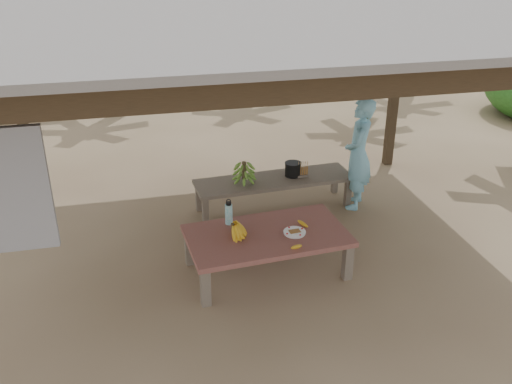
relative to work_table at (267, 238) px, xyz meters
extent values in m
plane|color=brown|center=(-0.05, 0.39, -0.43)|extent=(80.00, 80.00, 0.00)
cube|color=black|center=(-2.85, 2.69, 0.92)|extent=(0.13, 0.13, 2.70)
cube|color=black|center=(2.75, 2.69, 0.92)|extent=(0.13, 0.13, 2.70)
cube|color=black|center=(-0.05, -1.91, 2.27)|extent=(5.80, 0.14, 0.18)
cube|color=black|center=(-0.05, 2.69, 2.27)|extent=(5.80, 0.14, 0.18)
cube|color=black|center=(2.75, 0.39, 2.27)|extent=(0.14, 4.80, 0.18)
cube|color=slate|center=(-0.05, 0.39, 2.49)|extent=(6.60, 5.60, 0.06)
cube|color=slate|center=(-2.15, -1.91, 1.72)|extent=(0.45, 0.05, 0.85)
cube|color=brown|center=(-0.78, -0.48, -0.21)|extent=(0.11, 0.11, 0.44)
cube|color=brown|center=(0.85, -0.35, -0.21)|extent=(0.11, 0.11, 0.44)
cube|color=brown|center=(-0.85, 0.35, -0.21)|extent=(0.11, 0.11, 0.44)
cube|color=brown|center=(0.78, 0.48, -0.21)|extent=(0.11, 0.11, 0.44)
cube|color=maroon|center=(0.00, 0.00, 0.04)|extent=(1.87, 1.14, 0.06)
cube|color=brown|center=(-0.53, 1.25, -0.23)|extent=(0.08, 0.08, 0.40)
cube|color=brown|center=(1.53, 1.38, -0.23)|extent=(0.08, 0.08, 0.40)
cube|color=brown|center=(-0.56, 1.71, -0.23)|extent=(0.08, 0.08, 0.40)
cube|color=brown|center=(1.50, 1.84, -0.23)|extent=(0.08, 0.08, 0.40)
cube|color=brown|center=(0.49, 1.55, -0.01)|extent=(2.23, 0.73, 0.05)
cylinder|color=white|center=(0.30, -0.08, 0.07)|extent=(0.23, 0.23, 0.01)
cylinder|color=white|center=(0.30, -0.08, 0.09)|extent=(0.25, 0.25, 0.02)
cube|color=brown|center=(0.30, -0.08, 0.09)|extent=(0.13, 0.10, 0.02)
ellipsoid|color=yellow|center=(0.23, -0.39, 0.09)|extent=(0.16, 0.11, 0.04)
ellipsoid|color=yellow|center=(0.45, 0.09, 0.09)|extent=(0.13, 0.16, 0.04)
cylinder|color=#3AAEB7|center=(-0.38, 0.32, 0.19)|extent=(0.09, 0.09, 0.25)
cylinder|color=black|center=(-0.38, 0.32, 0.33)|extent=(0.06, 0.06, 0.03)
torus|color=black|center=(-0.38, 0.32, 0.36)|extent=(0.05, 0.01, 0.05)
cylinder|color=black|center=(0.77, 1.59, 0.11)|extent=(0.22, 0.22, 0.19)
imported|color=#68A9C4|center=(1.63, 1.35, 0.35)|extent=(0.61, 0.68, 1.57)
cylinder|color=#596638|center=(3.32, 4.96, 0.98)|extent=(0.18, 0.18, 2.82)
cylinder|color=#596638|center=(1.42, 6.69, 0.89)|extent=(0.18, 0.18, 2.66)
cylinder|color=#596638|center=(-1.59, 6.41, 1.14)|extent=(0.18, 0.18, 3.15)
cylinder|color=#596638|center=(5.12, 6.62, 1.31)|extent=(0.18, 0.18, 3.50)
camera|label=1|loc=(-1.38, -5.43, 3.27)|focal=40.00mm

